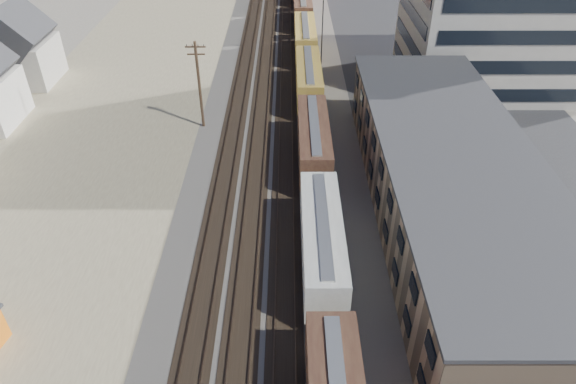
{
  "coord_description": "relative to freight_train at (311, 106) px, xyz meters",
  "views": [
    {
      "loc": [
        1.2,
        -10.61,
        28.36
      ],
      "look_at": [
        1.23,
        24.75,
        3.0
      ],
      "focal_mm": 32.0,
      "sensor_mm": 36.0,
      "label": 1
    }
  ],
  "objects": [
    {
      "name": "ballast_bed",
      "position": [
        -3.8,
        8.45,
        -2.76
      ],
      "size": [
        18.0,
        200.0,
        0.06
      ],
      "primitive_type": "cube",
      "color": "#4C4742",
      "rests_on": "ground"
    },
    {
      "name": "dirt_yard",
      "position": [
        -23.8,
        -1.55,
        -2.78
      ],
      "size": [
        24.0,
        180.0,
        0.03
      ],
      "primitive_type": "cube",
      "color": "#776A52",
      "rests_on": "ground"
    },
    {
      "name": "asphalt_lot",
      "position": [
        18.2,
        -6.55,
        -2.77
      ],
      "size": [
        26.0,
        120.0,
        0.04
      ],
      "primitive_type": "cube",
      "color": "#232326",
      "rests_on": "ground"
    },
    {
      "name": "rail_tracks",
      "position": [
        -4.35,
        8.45,
        -2.68
      ],
      "size": [
        11.4,
        200.0,
        0.24
      ],
      "color": "black",
      "rests_on": "ground"
    },
    {
      "name": "freight_train",
      "position": [
        0.0,
        0.0,
        0.0
      ],
      "size": [
        3.0,
        119.74,
        4.46
      ],
      "color": "black",
      "rests_on": "ground"
    },
    {
      "name": "warehouse",
      "position": [
        11.18,
        -16.55,
        0.86
      ],
      "size": [
        12.4,
        40.4,
        7.25
      ],
      "color": "#A08364",
      "rests_on": "ground"
    },
    {
      "name": "office_tower",
      "position": [
        24.15,
        13.4,
        6.47
      ],
      "size": [
        22.6,
        18.6,
        18.45
      ],
      "color": "#9E998E",
      "rests_on": "ground"
    },
    {
      "name": "utility_pole_north",
      "position": [
        -12.3,
        0.45,
        2.5
      ],
      "size": [
        2.2,
        0.32,
        10.0
      ],
      "color": "#382619",
      "rests_on": "ground"
    },
    {
      "name": "radio_mast",
      "position": [
        2.2,
        18.45,
        6.33
      ],
      "size": [
        1.2,
        0.16,
        18.0
      ],
      "color": "black",
      "rests_on": "ground"
    },
    {
      "name": "parked_car_blue",
      "position": [
        19.24,
        10.79,
        -2.01
      ],
      "size": [
        5.56,
        6.03,
        1.57
      ],
      "primitive_type": "imported",
      "rotation": [
        0.0,
        0.0,
        0.67
      ],
      "color": "navy",
      "rests_on": "ground"
    },
    {
      "name": "parked_car_far",
      "position": [
        22.24,
        5.33,
        -2.02
      ],
      "size": [
        2.35,
        4.72,
        1.54
      ],
      "primitive_type": "imported",
      "rotation": [
        0.0,
        0.0,
        0.12
      ],
      "color": "white",
      "rests_on": "ground"
    }
  ]
}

